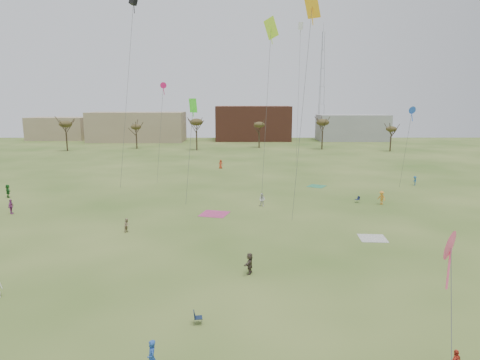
{
  "coord_description": "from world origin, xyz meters",
  "views": [
    {
      "loc": [
        -0.16,
        -32.04,
        13.71
      ],
      "look_at": [
        0.0,
        12.0,
        5.5
      ],
      "focal_mm": 31.73,
      "sensor_mm": 36.0,
      "label": 1
    }
  ],
  "objects_px": {
    "camp_chair_right": "(357,201)",
    "radio_tower": "(322,86)",
    "camp_chair_center": "(198,320)",
    "flyer_near_right": "(152,358)"
  },
  "relations": [
    {
      "from": "flyer_near_right",
      "to": "camp_chair_center",
      "type": "bearing_deg",
      "value": 138.35
    },
    {
      "from": "camp_chair_center",
      "to": "camp_chair_right",
      "type": "relative_size",
      "value": 1.0
    },
    {
      "from": "flyer_near_right",
      "to": "camp_chair_right",
      "type": "xyz_separation_m",
      "value": [
        20.71,
        37.22,
        -0.7
      ]
    },
    {
      "from": "camp_chair_center",
      "to": "radio_tower",
      "type": "relative_size",
      "value": 0.02
    },
    {
      "from": "camp_chair_center",
      "to": "radio_tower",
      "type": "distance_m",
      "value": 137.91
    },
    {
      "from": "camp_chair_right",
      "to": "radio_tower",
      "type": "xyz_separation_m",
      "value": [
        13.84,
        100.46,
        18.95
      ]
    },
    {
      "from": "camp_chair_right",
      "to": "camp_chair_center",
      "type": "bearing_deg",
      "value": -51.83
    },
    {
      "from": "flyer_near_right",
      "to": "radio_tower",
      "type": "relative_size",
      "value": 0.05
    },
    {
      "from": "camp_chair_center",
      "to": "camp_chair_right",
      "type": "xyz_separation_m",
      "value": [
        18.86,
        32.17,
        0.0
      ]
    },
    {
      "from": "flyer_near_right",
      "to": "radio_tower",
      "type": "bearing_deg",
      "value": 144.34
    }
  ]
}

